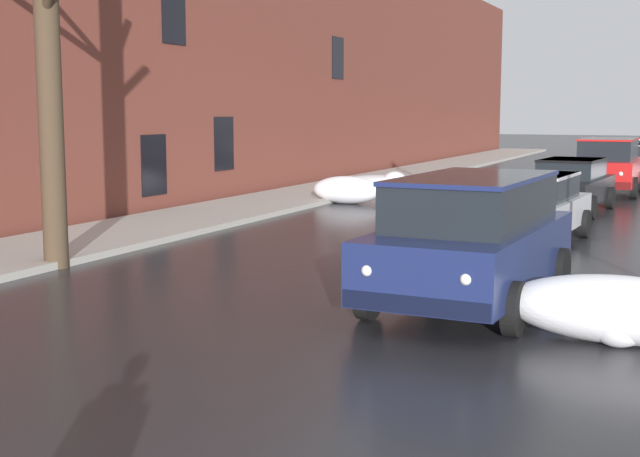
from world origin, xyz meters
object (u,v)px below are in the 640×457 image
object	(u,v)px
suv_red_parked_far_down_block	(608,164)
sedan_grey_queued_behind_truck	(634,161)
sedan_silver_parked_kerbside_close	(532,206)
sedan_white_at_far_intersection	(639,152)
suv_darkblue_approaching_near_lane	(472,235)
bare_tree_second_along_sidewalk	(45,43)
sedan_black_parked_kerbside_mid	(570,184)

from	to	relation	value
suv_red_parked_far_down_block	sedan_grey_queued_behind_truck	world-z (taller)	suv_red_parked_far_down_block
sedan_silver_parked_kerbside_close	suv_red_parked_far_down_block	xyz separation A→B (m)	(0.29, 11.68, 0.23)
sedan_silver_parked_kerbside_close	sedan_white_at_far_intersection	bearing A→B (deg)	89.43
suv_darkblue_approaching_near_lane	sedan_grey_queued_behind_truck	world-z (taller)	suv_darkblue_approaching_near_lane
sedan_grey_queued_behind_truck	sedan_white_at_far_intersection	distance (m)	7.68
sedan_silver_parked_kerbside_close	sedan_white_at_far_intersection	distance (m)	25.76
bare_tree_second_along_sidewalk	suv_darkblue_approaching_near_lane	xyz separation A→B (m)	(7.32, 0.12, -2.85)
sedan_black_parked_kerbside_mid	sedan_white_at_far_intersection	bearing A→B (deg)	88.96
sedan_silver_parked_kerbside_close	sedan_black_parked_kerbside_mid	world-z (taller)	same
bare_tree_second_along_sidewalk	sedan_grey_queued_behind_truck	bearing A→B (deg)	72.78
bare_tree_second_along_sidewalk	sedan_grey_queued_behind_truck	xyz separation A→B (m)	(7.58, 24.45, -3.09)
sedan_white_at_far_intersection	sedan_grey_queued_behind_truck	bearing A→B (deg)	-87.46
sedan_black_parked_kerbside_mid	suv_red_parked_far_down_block	xyz separation A→B (m)	(0.39, 5.60, 0.23)
suv_darkblue_approaching_near_lane	suv_red_parked_far_down_block	xyz separation A→B (m)	(-0.06, 17.93, -0.00)
bare_tree_second_along_sidewalk	sedan_silver_parked_kerbside_close	distance (m)	9.93
sedan_grey_queued_behind_truck	sedan_white_at_far_intersection	xyz separation A→B (m)	(-0.34, 7.67, 0.00)
sedan_grey_queued_behind_truck	sedan_white_at_far_intersection	world-z (taller)	same
suv_darkblue_approaching_near_lane	sedan_black_parked_kerbside_mid	distance (m)	12.34
sedan_silver_parked_kerbside_close	sedan_white_at_far_intersection	size ratio (longest dim) A/B	1.00
suv_darkblue_approaching_near_lane	sedan_white_at_far_intersection	world-z (taller)	suv_darkblue_approaching_near_lane
sedan_black_parked_kerbside_mid	sedan_grey_queued_behind_truck	size ratio (longest dim) A/B	1.05
sedan_grey_queued_behind_truck	sedan_black_parked_kerbside_mid	bearing A→B (deg)	-93.33
sedan_silver_parked_kerbside_close	sedan_white_at_far_intersection	world-z (taller)	same
bare_tree_second_along_sidewalk	sedan_black_parked_kerbside_mid	distance (m)	14.55
bare_tree_second_along_sidewalk	suv_red_parked_far_down_block	size ratio (longest dim) A/B	1.66
suv_red_parked_far_down_block	sedan_grey_queued_behind_truck	distance (m)	6.41
sedan_silver_parked_kerbside_close	sedan_white_at_far_intersection	xyz separation A→B (m)	(0.25, 25.76, 0.00)
suv_red_parked_far_down_block	sedan_silver_parked_kerbside_close	bearing A→B (deg)	-91.40
suv_darkblue_approaching_near_lane	sedan_white_at_far_intersection	xyz separation A→B (m)	(-0.09, 32.01, -0.24)
suv_darkblue_approaching_near_lane	suv_red_parked_far_down_block	bearing A→B (deg)	90.18
sedan_black_parked_kerbside_mid	suv_darkblue_approaching_near_lane	bearing A→B (deg)	-87.93
sedan_silver_parked_kerbside_close	sedan_grey_queued_behind_truck	world-z (taller)	same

